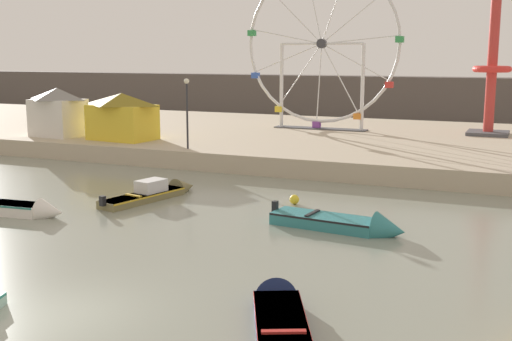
{
  "coord_description": "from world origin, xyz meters",
  "views": [
    {
      "loc": [
        10.99,
        -12.58,
        6.75
      ],
      "look_at": [
        0.26,
        12.11,
        1.86
      ],
      "focal_mm": 45.11,
      "sensor_mm": 36.0,
      "label": 1
    }
  ],
  "objects_px": {
    "motorboat_teal_painted": "(348,224)",
    "motorboat_olive_wood": "(158,192)",
    "carnival_booth_white_ticket": "(58,111)",
    "carnival_booth_yellow_awning": "(122,116)",
    "promenade_lamp_near": "(187,104)",
    "ferris_wheel_white_frame": "(322,46)",
    "mooring_buoy_orange": "(294,199)",
    "motorboat_navy_blue": "(279,314)",
    "drop_tower_red_tower": "(492,66)",
    "motorboat_white_red_stripe": "(16,208)"
  },
  "relations": [
    {
      "from": "motorboat_teal_painted",
      "to": "carnival_booth_yellow_awning",
      "type": "distance_m",
      "value": 22.6
    },
    {
      "from": "carnival_booth_white_ticket",
      "to": "promenade_lamp_near",
      "type": "bearing_deg",
      "value": -4.57
    },
    {
      "from": "promenade_lamp_near",
      "to": "motorboat_navy_blue",
      "type": "bearing_deg",
      "value": -54.95
    },
    {
      "from": "promenade_lamp_near",
      "to": "motorboat_white_red_stripe",
      "type": "bearing_deg",
      "value": -93.66
    },
    {
      "from": "carnival_booth_yellow_awning",
      "to": "motorboat_teal_painted",
      "type": "bearing_deg",
      "value": -27.03
    },
    {
      "from": "ferris_wheel_white_frame",
      "to": "drop_tower_red_tower",
      "type": "relative_size",
      "value": 1.03
    },
    {
      "from": "motorboat_white_red_stripe",
      "to": "mooring_buoy_orange",
      "type": "xyz_separation_m",
      "value": [
        10.23,
        6.54,
        -0.05
      ]
    },
    {
      "from": "motorboat_white_red_stripe",
      "to": "ferris_wheel_white_frame",
      "type": "xyz_separation_m",
      "value": [
        5.01,
        26.51,
        7.04
      ]
    },
    {
      "from": "motorboat_white_red_stripe",
      "to": "drop_tower_red_tower",
      "type": "bearing_deg",
      "value": 52.83
    },
    {
      "from": "mooring_buoy_orange",
      "to": "promenade_lamp_near",
      "type": "bearing_deg",
      "value": 144.05
    },
    {
      "from": "motorboat_navy_blue",
      "to": "motorboat_olive_wood",
      "type": "relative_size",
      "value": 0.92
    },
    {
      "from": "ferris_wheel_white_frame",
      "to": "carnival_booth_yellow_awning",
      "type": "distance_m",
      "value": 15.85
    },
    {
      "from": "motorboat_olive_wood",
      "to": "ferris_wheel_white_frame",
      "type": "xyz_separation_m",
      "value": [
        1.22,
        21.26,
        7.04
      ]
    },
    {
      "from": "carnival_booth_yellow_awning",
      "to": "mooring_buoy_orange",
      "type": "xyz_separation_m",
      "value": [
        15.45,
        -8.76,
        -2.5
      ]
    },
    {
      "from": "motorboat_olive_wood",
      "to": "motorboat_navy_blue",
      "type": "bearing_deg",
      "value": -123.96
    },
    {
      "from": "motorboat_navy_blue",
      "to": "promenade_lamp_near",
      "type": "relative_size",
      "value": 1.3
    },
    {
      "from": "drop_tower_red_tower",
      "to": "carnival_booth_yellow_awning",
      "type": "xyz_separation_m",
      "value": [
        -22.27,
        -12.57,
        -3.22
      ]
    },
    {
      "from": "motorboat_teal_painted",
      "to": "motorboat_navy_blue",
      "type": "relative_size",
      "value": 1.02
    },
    {
      "from": "motorboat_white_red_stripe",
      "to": "carnival_booth_yellow_awning",
      "type": "bearing_deg",
      "value": 103.13
    },
    {
      "from": "mooring_buoy_orange",
      "to": "carnival_booth_white_ticket",
      "type": "bearing_deg",
      "value": 157.42
    },
    {
      "from": "carnival_booth_white_ticket",
      "to": "carnival_booth_yellow_awning",
      "type": "bearing_deg",
      "value": 6.29
    },
    {
      "from": "motorboat_navy_blue",
      "to": "mooring_buoy_orange",
      "type": "height_order",
      "value": "motorboat_navy_blue"
    },
    {
      "from": "motorboat_navy_blue",
      "to": "motorboat_teal_painted",
      "type": "bearing_deg",
      "value": -20.96
    },
    {
      "from": "promenade_lamp_near",
      "to": "motorboat_olive_wood",
      "type": "bearing_deg",
      "value": -70.09
    },
    {
      "from": "motorboat_white_red_stripe",
      "to": "promenade_lamp_near",
      "type": "xyz_separation_m",
      "value": [
        0.85,
        13.34,
        3.57
      ]
    },
    {
      "from": "drop_tower_red_tower",
      "to": "carnival_booth_yellow_awning",
      "type": "bearing_deg",
      "value": -150.56
    },
    {
      "from": "motorboat_teal_painted",
      "to": "carnival_booth_white_ticket",
      "type": "height_order",
      "value": "carnival_booth_white_ticket"
    },
    {
      "from": "ferris_wheel_white_frame",
      "to": "drop_tower_red_tower",
      "type": "distance_m",
      "value": 12.19
    },
    {
      "from": "motorboat_olive_wood",
      "to": "ferris_wheel_white_frame",
      "type": "distance_m",
      "value": 22.43
    },
    {
      "from": "motorboat_teal_painted",
      "to": "carnival_booth_yellow_awning",
      "type": "relative_size",
      "value": 1.15
    },
    {
      "from": "ferris_wheel_white_frame",
      "to": "carnival_booth_yellow_awning",
      "type": "relative_size",
      "value": 2.55
    },
    {
      "from": "motorboat_white_red_stripe",
      "to": "ferris_wheel_white_frame",
      "type": "height_order",
      "value": "ferris_wheel_white_frame"
    },
    {
      "from": "carnival_booth_yellow_awning",
      "to": "promenade_lamp_near",
      "type": "relative_size",
      "value": 1.15
    },
    {
      "from": "mooring_buoy_orange",
      "to": "carnival_booth_yellow_awning",
      "type": "bearing_deg",
      "value": 150.44
    },
    {
      "from": "carnival_booth_yellow_awning",
      "to": "promenade_lamp_near",
      "type": "xyz_separation_m",
      "value": [
        6.08,
        -1.97,
        1.12
      ]
    },
    {
      "from": "carnival_booth_yellow_awning",
      "to": "mooring_buoy_orange",
      "type": "bearing_deg",
      "value": -23.89
    },
    {
      "from": "ferris_wheel_white_frame",
      "to": "promenade_lamp_near",
      "type": "height_order",
      "value": "ferris_wheel_white_frame"
    },
    {
      "from": "motorboat_olive_wood",
      "to": "mooring_buoy_orange",
      "type": "xyz_separation_m",
      "value": [
        6.44,
        1.29,
        -0.05
      ]
    },
    {
      "from": "carnival_booth_white_ticket",
      "to": "mooring_buoy_orange",
      "type": "relative_size",
      "value": 8.81
    },
    {
      "from": "ferris_wheel_white_frame",
      "to": "mooring_buoy_orange",
      "type": "distance_m",
      "value": 21.82
    },
    {
      "from": "motorboat_navy_blue",
      "to": "carnival_booth_white_ticket",
      "type": "relative_size",
      "value": 1.42
    },
    {
      "from": "motorboat_olive_wood",
      "to": "carnival_booth_yellow_awning",
      "type": "xyz_separation_m",
      "value": [
        -9.01,
        10.06,
        2.45
      ]
    },
    {
      "from": "motorboat_navy_blue",
      "to": "carnival_booth_yellow_awning",
      "type": "distance_m",
      "value": 29.05
    },
    {
      "from": "drop_tower_red_tower",
      "to": "promenade_lamp_near",
      "type": "xyz_separation_m",
      "value": [
        -16.19,
        -14.53,
        -2.1
      ]
    },
    {
      "from": "motorboat_teal_painted",
      "to": "motorboat_navy_blue",
      "type": "xyz_separation_m",
      "value": [
        0.72,
        -9.14,
        -0.03
      ]
    },
    {
      "from": "motorboat_teal_painted",
      "to": "promenade_lamp_near",
      "type": "relative_size",
      "value": 1.33
    },
    {
      "from": "motorboat_teal_painted",
      "to": "motorboat_olive_wood",
      "type": "distance_m",
      "value": 10.11
    },
    {
      "from": "motorboat_olive_wood",
      "to": "carnival_booth_yellow_awning",
      "type": "height_order",
      "value": "carnival_booth_yellow_awning"
    },
    {
      "from": "carnival_booth_white_ticket",
      "to": "mooring_buoy_orange",
      "type": "xyz_separation_m",
      "value": [
        20.68,
        -8.6,
        -2.62
      ]
    },
    {
      "from": "drop_tower_red_tower",
      "to": "carnival_booth_white_ticket",
      "type": "distance_m",
      "value": 30.46
    }
  ]
}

